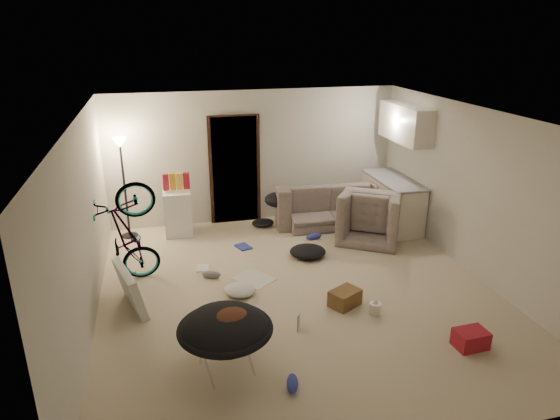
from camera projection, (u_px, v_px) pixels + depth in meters
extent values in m
cube|color=beige|center=(297.00, 291.00, 7.18)|extent=(5.50, 6.00, 0.02)
cube|color=white|center=(300.00, 116.00, 6.31)|extent=(5.50, 6.00, 0.02)
cube|color=beige|center=(255.00, 156.00, 9.49)|extent=(5.50, 0.02, 2.50)
cube|color=beige|center=(402.00, 334.00, 4.01)|extent=(5.50, 0.02, 2.50)
cube|color=beige|center=(83.00, 228.00, 6.12)|extent=(0.02, 6.00, 2.50)
cube|color=beige|center=(478.00, 194.00, 7.38)|extent=(0.02, 6.00, 2.50)
cube|color=black|center=(235.00, 170.00, 9.44)|extent=(0.85, 0.10, 2.04)
cube|color=black|center=(235.00, 170.00, 9.41)|extent=(0.97, 0.04, 2.10)
cylinder|color=black|center=(130.00, 235.00, 9.04)|extent=(0.28, 0.28, 0.03)
cylinder|color=black|center=(125.00, 192.00, 8.75)|extent=(0.04, 0.04, 1.70)
cone|color=#FFE0A5|center=(120.00, 143.00, 8.45)|extent=(0.24, 0.24, 0.18)
cube|color=silver|center=(392.00, 203.00, 9.40)|extent=(0.60, 1.50, 0.88)
cube|color=gray|center=(394.00, 180.00, 9.25)|extent=(0.64, 1.54, 0.04)
cube|color=silver|center=(406.00, 123.00, 8.91)|extent=(0.38, 1.40, 0.65)
imported|color=#363C35|center=(327.00, 207.00, 9.60)|extent=(2.09, 0.93, 0.60)
imported|color=#363C35|center=(372.00, 219.00, 8.91)|extent=(1.36, 1.32, 0.68)
imported|color=black|center=(131.00, 256.00, 7.27)|extent=(1.66, 0.82, 0.93)
imported|color=#A71928|center=(297.00, 332.00, 6.20)|extent=(0.28, 0.25, 0.02)
cube|color=white|center=(178.00, 213.00, 9.01)|extent=(0.50, 0.50, 0.82)
cube|color=#A71928|center=(166.00, 182.00, 8.77)|extent=(0.11, 0.08, 0.30)
cube|color=#C48318|center=(173.00, 182.00, 8.79)|extent=(0.11, 0.08, 0.30)
cube|color=gold|center=(180.00, 181.00, 8.82)|extent=(0.10, 0.08, 0.30)
cube|color=#A71928|center=(186.00, 181.00, 8.85)|extent=(0.12, 0.10, 0.30)
cylinder|color=silver|center=(226.00, 352.00, 5.44)|extent=(0.68, 0.68, 0.48)
ellipsoid|color=black|center=(225.00, 329.00, 5.34)|extent=(0.96, 0.96, 0.40)
torus|color=black|center=(225.00, 329.00, 5.34)|extent=(1.04, 1.04, 0.07)
ellipsoid|color=#4B2819|center=(230.00, 321.00, 5.29)|extent=(0.61, 0.57, 0.22)
ellipsoid|color=black|center=(279.00, 200.00, 9.30)|extent=(0.61, 0.52, 0.28)
cube|color=silver|center=(130.00, 288.00, 6.65)|extent=(0.47, 0.92, 0.60)
cube|color=brown|center=(345.00, 298.00, 6.76)|extent=(0.49, 0.44, 0.23)
cube|color=#A71928|center=(471.00, 339.00, 5.89)|extent=(0.38, 0.29, 0.22)
cylinder|color=white|center=(375.00, 308.00, 6.59)|extent=(0.15, 0.15, 0.15)
cone|color=white|center=(376.00, 301.00, 6.55)|extent=(0.08, 0.08, 0.07)
cube|color=beige|center=(254.00, 279.00, 7.51)|extent=(0.69, 0.71, 0.01)
cube|color=#2C38A1|center=(243.00, 247.00, 8.58)|extent=(0.29, 0.33, 0.03)
cube|color=silver|center=(203.00, 268.00, 7.82)|extent=(0.23, 0.28, 0.02)
ellipsoid|color=#2C38A1|center=(314.00, 236.00, 8.90)|extent=(0.31, 0.16, 0.11)
ellipsoid|color=slate|center=(211.00, 275.00, 7.53)|extent=(0.32, 0.22, 0.11)
ellipsoid|color=#2C38A1|center=(292.00, 383.00, 5.23)|extent=(0.19, 0.32, 0.11)
ellipsoid|color=black|center=(308.00, 251.00, 8.20)|extent=(0.68, 0.61, 0.19)
ellipsoid|color=black|center=(263.00, 223.00, 9.49)|extent=(0.46, 0.42, 0.13)
ellipsoid|color=silver|center=(240.00, 290.00, 7.06)|extent=(0.59, 0.56, 0.14)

